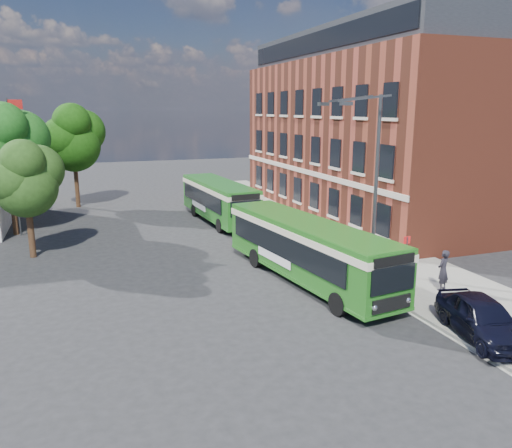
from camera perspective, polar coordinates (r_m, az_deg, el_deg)
name	(u,v)px	position (r m, az deg, el deg)	size (l,w,h in m)	color
ground	(263,274)	(25.91, 0.80, -5.71)	(120.00, 120.00, 0.00)	#242527
pavement	(315,228)	(35.66, 6.80, -0.44)	(6.00, 48.00, 0.15)	gray
kerb_line	(276,232)	(34.45, 2.25, -0.96)	(0.12, 48.00, 0.01)	beige
brick_office	(374,126)	(41.69, 13.33, 10.82)	(12.10, 26.00, 14.20)	brown
flagpole	(14,162)	(36.30, -25.92, 6.38)	(0.95, 0.10, 9.00)	#3B3E41
street_lamp	(370,183)	(25.18, 12.87, 4.63)	(2.96, 2.38, 9.00)	#3B3E41
bus_stop_sign	(406,257)	(24.54, 16.75, -3.67)	(0.35, 0.08, 2.52)	#3B3E41
bus_front	(307,245)	(24.44, 5.85, -2.45)	(4.14, 12.28, 3.02)	#21641B
bus_rear	(219,197)	(37.57, -4.27, 3.04)	(3.27, 10.82, 3.02)	#20651D
parked_car	(482,318)	(20.19, 24.45, -9.73)	(1.81, 4.51, 1.54)	black
pedestrian_a	(443,270)	(24.53, 20.60, -4.97)	(0.69, 0.46, 1.90)	black
pedestrian_b	(371,246)	(28.46, 13.02, -2.43)	(0.73, 0.57, 1.51)	black
tree_left	(26,178)	(30.57, -24.78, 4.80)	(4.00, 3.81, 6.76)	#332012
tree_mid	(8,146)	(36.67, -26.52, 7.98)	(5.20, 4.95, 8.79)	#332012
tree_right	(74,137)	(45.27, -20.11, 9.28)	(5.22, 4.96, 8.81)	#332012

